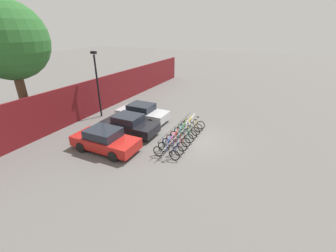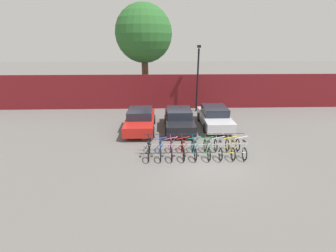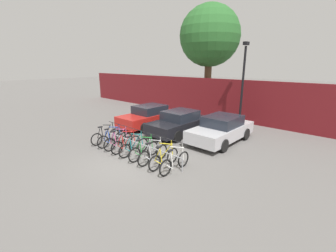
{
  "view_description": "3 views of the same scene",
  "coord_description": "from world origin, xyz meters",
  "px_view_note": "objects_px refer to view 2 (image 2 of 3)",
  "views": [
    {
      "loc": [
        -13.05,
        -4.45,
        7.06
      ],
      "look_at": [
        -1.46,
        1.13,
        1.35
      ],
      "focal_mm": 24.0,
      "sensor_mm": 36.0,
      "label": 1
    },
    {
      "loc": [
        -2.31,
        -9.85,
        5.57
      ],
      "look_at": [
        -1.91,
        2.56,
        0.9
      ],
      "focal_mm": 24.0,
      "sensor_mm": 36.0,
      "label": 2
    },
    {
      "loc": [
        6.98,
        -5.51,
        4.02
      ],
      "look_at": [
        0.26,
        1.85,
        1.26
      ],
      "focal_mm": 24.0,
      "sensor_mm": 36.0,
      "label": 3
    }
  ],
  "objects_px": {
    "lamp_post": "(198,75)",
    "bicycle_green": "(207,149)",
    "bicycle_teal": "(194,149)",
    "bicycle_silver": "(218,149)",
    "bicycle_white": "(241,148)",
    "car_red": "(140,120)",
    "bicycle_black": "(149,150)",
    "bicycle_blue": "(160,150)",
    "car_black": "(179,119)",
    "bicycle_pink": "(171,149)",
    "car_silver": "(215,117)",
    "bike_rack": "(195,146)",
    "bicycle_yellow": "(230,149)",
    "tree_behind_hoarding": "(144,34)",
    "bicycle_red": "(183,149)"
  },
  "relations": [
    {
      "from": "bicycle_blue",
      "to": "bicycle_yellow",
      "type": "distance_m",
      "value": 3.62
    },
    {
      "from": "bicycle_yellow",
      "to": "car_black",
      "type": "bearing_deg",
      "value": 118.41
    },
    {
      "from": "bicycle_pink",
      "to": "bicycle_black",
      "type": "bearing_deg",
      "value": 176.13
    },
    {
      "from": "tree_behind_hoarding",
      "to": "car_red",
      "type": "bearing_deg",
      "value": -89.66
    },
    {
      "from": "bicycle_pink",
      "to": "tree_behind_hoarding",
      "type": "height_order",
      "value": "tree_behind_hoarding"
    },
    {
      "from": "bicycle_white",
      "to": "tree_behind_hoarding",
      "type": "relative_size",
      "value": 0.2
    },
    {
      "from": "car_red",
      "to": "car_black",
      "type": "xyz_separation_m",
      "value": [
        2.59,
        0.0,
        -0.0
      ]
    },
    {
      "from": "bicycle_pink",
      "to": "car_black",
      "type": "bearing_deg",
      "value": 75.8
    },
    {
      "from": "bike_rack",
      "to": "lamp_post",
      "type": "xyz_separation_m",
      "value": [
        1.25,
        7.83,
        2.51
      ]
    },
    {
      "from": "bike_rack",
      "to": "bicycle_teal",
      "type": "distance_m",
      "value": 0.2
    },
    {
      "from": "tree_behind_hoarding",
      "to": "bicycle_white",
      "type": "bearing_deg",
      "value": -62.66
    },
    {
      "from": "bicycle_yellow",
      "to": "bicycle_black",
      "type": "bearing_deg",
      "value": 176.6
    },
    {
      "from": "bicycle_blue",
      "to": "bicycle_yellow",
      "type": "bearing_deg",
      "value": 0.29
    },
    {
      "from": "bicycle_blue",
      "to": "car_black",
      "type": "height_order",
      "value": "car_black"
    },
    {
      "from": "bicycle_white",
      "to": "car_red",
      "type": "bearing_deg",
      "value": 143.72
    },
    {
      "from": "bicycle_green",
      "to": "bicycle_teal",
      "type": "bearing_deg",
      "value": 177.6
    },
    {
      "from": "lamp_post",
      "to": "bicycle_green",
      "type": "bearing_deg",
      "value": -94.6
    },
    {
      "from": "bicycle_blue",
      "to": "bicycle_white",
      "type": "xyz_separation_m",
      "value": [
        4.19,
        0.0,
        0.0
      ]
    },
    {
      "from": "bicycle_black",
      "to": "car_silver",
      "type": "xyz_separation_m",
      "value": [
        4.34,
        4.28,
        0.31
      ]
    },
    {
      "from": "bicycle_silver",
      "to": "car_black",
      "type": "distance_m",
      "value": 4.2
    },
    {
      "from": "bike_rack",
      "to": "bicycle_pink",
      "type": "xyz_separation_m",
      "value": [
        -1.24,
        -0.15,
        -0.12
      ]
    },
    {
      "from": "bicycle_pink",
      "to": "bicycle_red",
      "type": "distance_m",
      "value": 0.6
    },
    {
      "from": "car_silver",
      "to": "tree_behind_hoarding",
      "type": "height_order",
      "value": "tree_behind_hoarding"
    },
    {
      "from": "bicycle_white",
      "to": "car_red",
      "type": "height_order",
      "value": "car_red"
    },
    {
      "from": "lamp_post",
      "to": "car_red",
      "type": "bearing_deg",
      "value": -136.52
    },
    {
      "from": "bicycle_red",
      "to": "bicycle_green",
      "type": "distance_m",
      "value": 1.25
    },
    {
      "from": "bike_rack",
      "to": "bicycle_blue",
      "type": "bearing_deg",
      "value": -175.28
    },
    {
      "from": "bicycle_teal",
      "to": "car_silver",
      "type": "bearing_deg",
      "value": 67.59
    },
    {
      "from": "bicycle_yellow",
      "to": "car_silver",
      "type": "height_order",
      "value": "car_silver"
    },
    {
      "from": "bicycle_silver",
      "to": "bicycle_yellow",
      "type": "relative_size",
      "value": 1.0
    },
    {
      "from": "car_silver",
      "to": "bicycle_blue",
      "type": "bearing_deg",
      "value": -131.27
    },
    {
      "from": "lamp_post",
      "to": "tree_behind_hoarding",
      "type": "bearing_deg",
      "value": 147.7
    },
    {
      "from": "lamp_post",
      "to": "bicycle_silver",
      "type": "bearing_deg",
      "value": -90.44
    },
    {
      "from": "bike_rack",
      "to": "bicycle_blue",
      "type": "height_order",
      "value": "bicycle_blue"
    },
    {
      "from": "bike_rack",
      "to": "car_black",
      "type": "bearing_deg",
      "value": 98.5
    },
    {
      "from": "bicycle_black",
      "to": "bicycle_blue",
      "type": "height_order",
      "value": "same"
    },
    {
      "from": "bike_rack",
      "to": "tree_behind_hoarding",
      "type": "bearing_deg",
      "value": 106.65
    },
    {
      "from": "bicycle_red",
      "to": "car_silver",
      "type": "distance_m",
      "value": 5.01
    },
    {
      "from": "bicycle_white",
      "to": "bike_rack",
      "type": "bearing_deg",
      "value": 174.75
    },
    {
      "from": "bicycle_red",
      "to": "car_red",
      "type": "height_order",
      "value": "car_red"
    },
    {
      "from": "bicycle_teal",
      "to": "car_red",
      "type": "bearing_deg",
      "value": 131.7
    },
    {
      "from": "bicycle_blue",
      "to": "bicycle_green",
      "type": "relative_size",
      "value": 1.0
    },
    {
      "from": "bicycle_teal",
      "to": "bicycle_silver",
      "type": "bearing_deg",
      "value": 2.83
    },
    {
      "from": "bicycle_pink",
      "to": "lamp_post",
      "type": "bearing_deg",
      "value": 68.77
    },
    {
      "from": "bicycle_pink",
      "to": "bicycle_teal",
      "type": "distance_m",
      "value": 1.18
    },
    {
      "from": "car_black",
      "to": "lamp_post",
      "type": "height_order",
      "value": "lamp_post"
    },
    {
      "from": "bicycle_blue",
      "to": "bike_rack",
      "type": "bearing_deg",
      "value": 5.01
    },
    {
      "from": "bicycle_pink",
      "to": "lamp_post",
      "type": "relative_size",
      "value": 0.32
    },
    {
      "from": "bicycle_yellow",
      "to": "car_black",
      "type": "height_order",
      "value": "car_black"
    },
    {
      "from": "bicycle_pink",
      "to": "bicycle_blue",
      "type": "bearing_deg",
      "value": 176.13
    }
  ]
}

